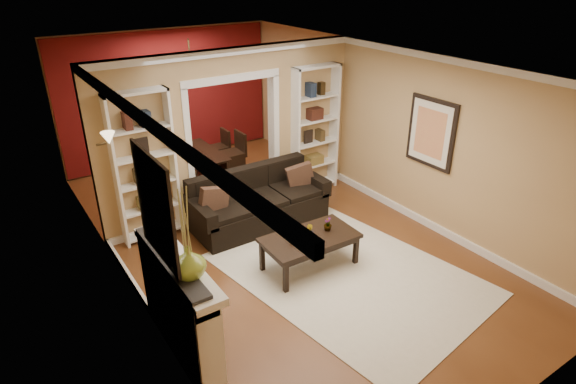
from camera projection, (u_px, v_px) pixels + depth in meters
floor at (273, 235)px, 7.55m from camera, size 8.00×8.00×0.00m
ceiling at (270, 60)px, 6.37m from camera, size 8.00×8.00×0.00m
wall_back at (169, 96)px, 9.94m from camera, size 8.00×0.00×8.00m
wall_front at (529, 302)px, 3.97m from camera, size 8.00×0.00×8.00m
wall_left at (114, 193)px, 5.83m from camera, size 0.00×8.00×8.00m
wall_right at (385, 128)px, 8.09m from camera, size 0.00×8.00×8.00m
partition_wall at (232, 133)px, 7.85m from camera, size 4.50×0.15×2.70m
red_back_panel at (169, 98)px, 9.93m from camera, size 4.44×0.04×2.64m
dining_window at (169, 87)px, 9.80m from camera, size 0.78×0.03×0.98m
area_rug at (348, 274)px, 6.61m from camera, size 2.98×3.82×0.01m
sofa at (259, 199)px, 7.71m from camera, size 2.24×0.97×0.88m
pillow_left at (214, 200)px, 7.20m from camera, size 0.45×0.14×0.44m
pillow_right at (300, 177)px, 8.00m from camera, size 0.45×0.24×0.43m
coffee_table at (310, 252)px, 6.67m from camera, size 1.33×0.75×0.50m
plant_left at (292, 237)px, 6.37m from camera, size 0.12×0.12×0.20m
plant_center at (310, 231)px, 6.52m from camera, size 0.10×0.12×0.17m
plant_right at (328, 224)px, 6.67m from camera, size 0.15×0.15×0.20m
bookshelf_left at (145, 168)px, 7.04m from camera, size 0.90×0.30×2.30m
bookshelf_right at (314, 130)px, 8.59m from camera, size 0.90×0.30×2.30m
fireplace at (182, 305)px, 5.12m from camera, size 0.32×1.70×1.16m
vase at (189, 262)px, 4.53m from camera, size 0.37×0.37×0.34m
mirror at (155, 208)px, 4.52m from camera, size 0.03×0.95×1.10m
wall_sconce at (104, 141)px, 6.08m from camera, size 0.18×0.18×0.22m
framed_art at (431, 133)px, 7.23m from camera, size 0.04×0.85×1.05m
dining_table at (199, 164)px, 9.51m from camera, size 1.45×0.81×0.51m
dining_chair_nw at (178, 165)px, 8.92m from camera, size 0.55×0.55×0.94m
dining_chair_ne at (230, 154)px, 9.48m from camera, size 0.56×0.56×0.88m
dining_chair_sw at (166, 159)px, 9.40m from camera, size 0.43×0.43×0.78m
dining_chair_se at (217, 148)px, 9.96m from camera, size 0.45×0.45×0.77m
chandelier at (191, 75)px, 8.68m from camera, size 0.50×0.50×0.30m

